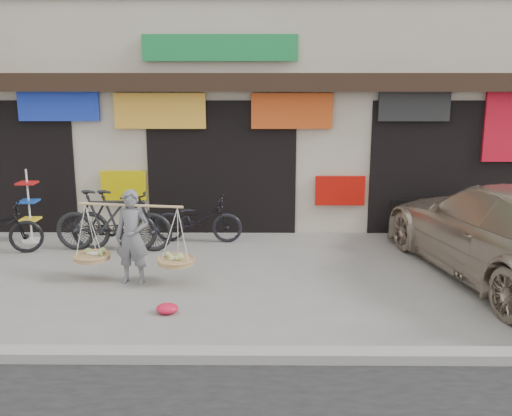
{
  "coord_description": "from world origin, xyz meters",
  "views": [
    {
      "loc": [
        0.79,
        -7.94,
        3.14
      ],
      "look_at": [
        0.71,
        0.9,
        1.11
      ],
      "focal_mm": 40.0,
      "sensor_mm": 36.0,
      "label": 1
    }
  ],
  "objects_px": {
    "bike_2": "(198,219)",
    "suv": "(507,232)",
    "display_rack": "(30,213)",
    "street_vendor": "(132,241)",
    "bike_3": "(121,221)",
    "bike_1": "(106,221)"
  },
  "relations": [
    {
      "from": "bike_2",
      "to": "suv",
      "type": "bearing_deg",
      "value": -109.24
    },
    {
      "from": "street_vendor",
      "to": "display_rack",
      "type": "xyz_separation_m",
      "value": [
        -2.51,
        2.29,
        -0.1
      ]
    },
    {
      "from": "street_vendor",
      "to": "display_rack",
      "type": "distance_m",
      "value": 3.4
    },
    {
      "from": "bike_1",
      "to": "bike_2",
      "type": "distance_m",
      "value": 1.75
    },
    {
      "from": "bike_3",
      "to": "suv",
      "type": "relative_size",
      "value": 0.34
    },
    {
      "from": "street_vendor",
      "to": "bike_2",
      "type": "bearing_deg",
      "value": 80.08
    },
    {
      "from": "bike_2",
      "to": "bike_3",
      "type": "bearing_deg",
      "value": 117.04
    },
    {
      "from": "bike_2",
      "to": "bike_1",
      "type": "bearing_deg",
      "value": 113.15
    },
    {
      "from": "bike_3",
      "to": "bike_2",
      "type": "bearing_deg",
      "value": -61.67
    },
    {
      "from": "bike_2",
      "to": "display_rack",
      "type": "bearing_deg",
      "value": 92.57
    },
    {
      "from": "street_vendor",
      "to": "bike_1",
      "type": "relative_size",
      "value": 1.01
    },
    {
      "from": "bike_1",
      "to": "bike_2",
      "type": "bearing_deg",
      "value": -65.55
    },
    {
      "from": "bike_2",
      "to": "suv",
      "type": "height_order",
      "value": "suv"
    },
    {
      "from": "bike_1",
      "to": "bike_2",
      "type": "height_order",
      "value": "bike_1"
    },
    {
      "from": "suv",
      "to": "display_rack",
      "type": "distance_m",
      "value": 8.63
    },
    {
      "from": "bike_2",
      "to": "display_rack",
      "type": "xyz_separation_m",
      "value": [
        -3.28,
        -0.0,
        0.13
      ]
    },
    {
      "from": "street_vendor",
      "to": "bike_2",
      "type": "relative_size",
      "value": 1.12
    },
    {
      "from": "street_vendor",
      "to": "bike_3",
      "type": "distance_m",
      "value": 1.78
    },
    {
      "from": "bike_1",
      "to": "street_vendor",
      "type": "bearing_deg",
      "value": -148.8
    },
    {
      "from": "bike_2",
      "to": "bike_3",
      "type": "distance_m",
      "value": 1.48
    },
    {
      "from": "bike_3",
      "to": "suv",
      "type": "height_order",
      "value": "suv"
    },
    {
      "from": "bike_3",
      "to": "bike_1",
      "type": "bearing_deg",
      "value": 93.84
    }
  ]
}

